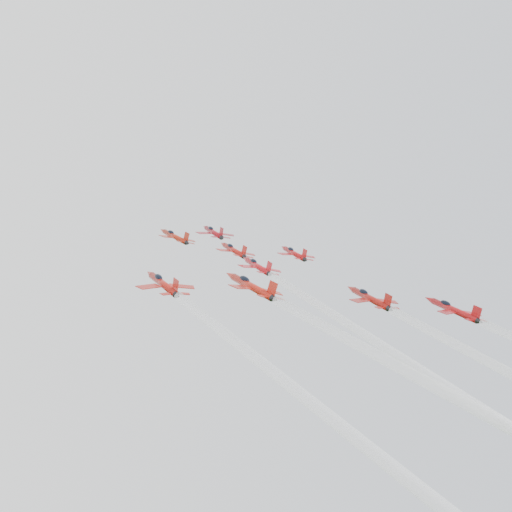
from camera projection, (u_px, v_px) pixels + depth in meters
jet_lead at (213, 232)px, 160.91m from camera, size 9.20×12.22×6.30m
jet_row2_left at (175, 236)px, 144.80m from camera, size 8.47×11.26×5.80m
jet_row2_center at (233, 250)px, 144.38m from camera, size 8.81×11.70×6.03m
jet_row2_right at (294, 253)px, 156.94m from camera, size 9.19×12.21×6.29m
jet_center at (410, 353)px, 97.06m from camera, size 9.00×89.22×41.22m
jet_rear_farleft at (334, 421)px, 67.59m from camera, size 9.13×90.49×41.80m
jet_rear_left at (486, 434)px, 73.04m from camera, size 10.56×104.72×48.38m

